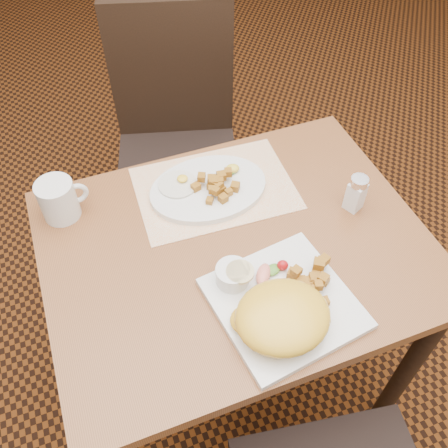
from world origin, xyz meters
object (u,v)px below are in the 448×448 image
table (236,271)px  plate_oval (208,189)px  chair_far (176,134)px  plate_square (284,303)px  coffee_mug (59,200)px  salt_shaker (356,193)px

table → plate_oval: (-0.00, 0.19, 0.12)m
table → chair_far: size_ratio=0.93×
table → plate_square: plate_square is taller
chair_far → coffee_mug: chair_far is taller
chair_far → plate_oval: size_ratio=3.19×
plate_oval → salt_shaker: 0.37m
chair_far → coffee_mug: (-0.41, -0.44, 0.26)m
chair_far → plate_square: size_ratio=3.46×
chair_far → salt_shaker: bearing=127.4°
table → salt_shaker: salt_shaker is taller
table → salt_shaker: (0.32, 0.01, 0.16)m
plate_square → salt_shaker: (0.28, 0.20, 0.04)m
plate_square → salt_shaker: salt_shaker is taller
table → coffee_mug: coffee_mug is taller
chair_far → salt_shaker: size_ratio=9.70×
plate_oval → salt_shaker: salt_shaker is taller
table → plate_square: size_ratio=3.21×
chair_far → salt_shaker: chair_far is taller
coffee_mug → salt_shaker: bearing=-19.1°
chair_far → plate_oval: bearing=100.0°
salt_shaker → plate_oval: bearing=150.6°
table → chair_far: 0.70m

